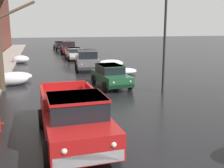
% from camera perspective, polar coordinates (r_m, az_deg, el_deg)
% --- Properties ---
extents(snow_bank_near_corner_left, '(2.21, 1.08, 0.88)m').
position_cam_1_polar(snow_bank_near_corner_left, '(19.16, -20.61, 0.96)').
color(snow_bank_near_corner_left, white).
rests_on(snow_bank_near_corner_left, ground).
extents(snow_bank_mid_block_left, '(1.74, 1.32, 0.83)m').
position_cam_1_polar(snow_bank_mid_block_left, '(30.73, -18.84, 4.94)').
color(snow_bank_mid_block_left, white).
rests_on(snow_bank_mid_block_left, ground).
extents(snow_bank_near_corner_right, '(2.07, 1.29, 0.62)m').
position_cam_1_polar(snow_bank_near_corner_right, '(22.13, 2.59, 2.72)').
color(snow_bank_near_corner_right, white).
rests_on(snow_bank_near_corner_right, ground).
extents(snow_bank_along_right_kerb, '(2.46, 1.47, 0.69)m').
position_cam_1_polar(snow_bank_along_right_kerb, '(20.45, -19.98, 1.42)').
color(snow_bank_along_right_kerb, white).
rests_on(snow_bank_along_right_kerb, ground).
extents(snow_bank_far_right_pile, '(2.57, 1.11, 0.79)m').
position_cam_1_polar(snow_bank_far_right_pile, '(25.77, -0.18, 4.30)').
color(snow_bank_far_right_pile, white).
rests_on(snow_bank_far_right_pile, ground).
extents(pickup_truck_red_approaching_near_lane, '(2.32, 5.27, 1.76)m').
position_cam_1_polar(pickup_truck_red_approaching_near_lane, '(9.22, -8.08, -6.85)').
color(pickup_truck_red_approaching_near_lane, red).
rests_on(pickup_truck_red_approaching_near_lane, ground).
extents(sedan_green_parked_kerbside_close, '(2.04, 4.14, 1.42)m').
position_cam_1_polar(sedan_green_parked_kerbside_close, '(17.60, -0.31, 1.89)').
color(sedan_green_parked_kerbside_close, '#1E5633').
rests_on(sedan_green_parked_kerbside_close, ground).
extents(suv_grey_parked_kerbside_mid, '(2.40, 4.52, 1.82)m').
position_cam_1_polar(suv_grey_parked_kerbside_mid, '(24.46, -5.34, 5.25)').
color(suv_grey_parked_kerbside_mid, slate).
rests_on(suv_grey_parked_kerbside_mid, ground).
extents(sedan_white_parked_far_down_block, '(1.97, 4.00, 1.42)m').
position_cam_1_polar(sedan_white_parked_far_down_block, '(32.22, -7.95, 6.38)').
color(sedan_white_parked_far_down_block, silver).
rests_on(sedan_white_parked_far_down_block, ground).
extents(suv_maroon_queued_behind_truck, '(2.20, 4.58, 1.82)m').
position_cam_1_polar(suv_maroon_queued_behind_truck, '(39.40, -9.21, 7.70)').
color(suv_maroon_queued_behind_truck, maroon).
rests_on(suv_maroon_queued_behind_truck, ground).
extents(sedan_black_at_far_intersection, '(2.22, 4.30, 1.42)m').
position_cam_1_polar(sedan_black_at_far_intersection, '(46.11, -10.84, 7.95)').
color(sedan_black_at_far_intersection, black).
rests_on(sedan_black_at_far_intersection, ground).
extents(street_lamp_post, '(0.44, 0.24, 6.67)m').
position_cam_1_polar(street_lamp_post, '(15.89, 11.14, 11.26)').
color(street_lamp_post, '#28282D').
rests_on(street_lamp_post, ground).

